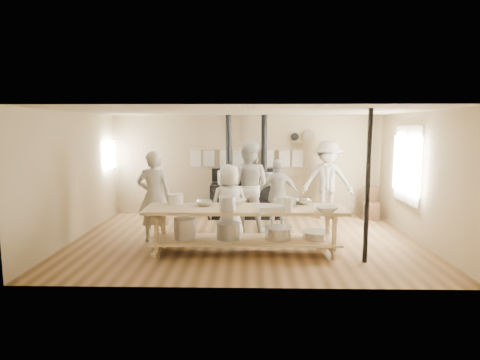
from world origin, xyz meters
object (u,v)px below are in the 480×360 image
(prep_table, at_px, (245,225))
(roasting_pan, at_px, (270,209))
(cook_far_left, at_px, (154,196))
(chair, at_px, (371,209))
(cook_center, at_px, (229,204))
(cook_by_window, at_px, (327,180))
(cook_left, at_px, (248,186))
(cook_right, at_px, (278,194))
(stove, at_px, (246,197))

(prep_table, bearing_deg, roasting_pan, -37.28)
(cook_far_left, height_order, chair, cook_far_left)
(chair, distance_m, roasting_pan, 4.25)
(cook_center, bearing_deg, cook_by_window, -158.21)
(cook_far_left, height_order, cook_left, cook_left)
(prep_table, relative_size, cook_far_left, 1.96)
(prep_table, xyz_separation_m, cook_center, (-0.31, 0.66, 0.27))
(roasting_pan, bearing_deg, cook_far_left, 154.35)
(cook_right, relative_size, cook_by_window, 0.81)
(cook_far_left, bearing_deg, prep_table, 150.70)
(stove, distance_m, prep_table, 3.02)
(prep_table, relative_size, cook_by_window, 1.84)
(prep_table, height_order, cook_center, cook_center)
(prep_table, xyz_separation_m, roasting_pan, (0.43, -0.33, 0.38))
(cook_by_window, bearing_deg, prep_table, -117.62)
(chair, xyz_separation_m, roasting_pan, (-2.73, -3.20, 0.66))
(cook_far_left, distance_m, cook_right, 2.75)
(cook_right, relative_size, roasting_pan, 3.59)
(stove, relative_size, roasting_pan, 5.88)
(cook_center, bearing_deg, cook_right, -154.07)
(cook_far_left, relative_size, cook_left, 0.92)
(prep_table, height_order, cook_right, cook_right)
(cook_left, distance_m, chair, 3.42)
(cook_left, relative_size, roasting_pan, 4.51)
(cook_by_window, relative_size, chair, 2.41)
(stove, relative_size, cook_by_window, 1.33)
(cook_left, height_order, cook_center, cook_left)
(stove, distance_m, chair, 3.18)
(cook_left, bearing_deg, roasting_pan, 116.78)
(prep_table, xyz_separation_m, cook_far_left, (-1.82, 0.75, 0.40))
(prep_table, bearing_deg, cook_center, 115.22)
(stove, height_order, roasting_pan, stove)
(cook_center, distance_m, roasting_pan, 1.24)
(prep_table, height_order, roasting_pan, roasting_pan)
(prep_table, xyz_separation_m, chair, (3.16, 2.87, -0.28))
(prep_table, bearing_deg, chair, 42.18)
(cook_by_window, bearing_deg, stove, -176.86)
(cook_far_left, xyz_separation_m, chair, (4.98, 2.11, -0.68))
(prep_table, relative_size, cook_right, 2.27)
(cook_left, bearing_deg, prep_table, 103.89)
(stove, relative_size, cook_left, 1.30)
(cook_center, xyz_separation_m, roasting_pan, (0.74, -0.99, 0.11))
(cook_far_left, xyz_separation_m, cook_by_window, (3.85, 2.10, 0.06))
(stove, relative_size, chair, 3.20)
(cook_right, xyz_separation_m, cook_by_window, (1.30, 1.07, 0.19))
(cook_left, xyz_separation_m, roasting_pan, (0.37, -1.96, -0.10))
(cook_center, bearing_deg, prep_table, 93.91)
(stove, height_order, cook_far_left, stove)
(cook_far_left, bearing_deg, roasting_pan, 147.50)
(prep_table, height_order, cook_by_window, cook_by_window)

